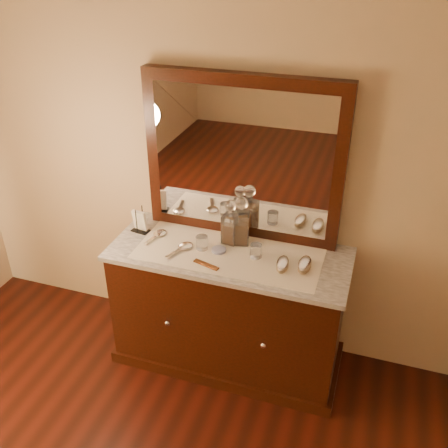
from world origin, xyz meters
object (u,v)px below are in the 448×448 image
Objects in this scene: comb at (206,265)px; decanter_right at (241,226)px; decanter_left at (230,226)px; hand_mirror_outer at (158,234)px; brush_far at (305,265)px; mirror_frame at (243,159)px; dresser_cabinet at (229,309)px; brush_near at (282,264)px; hand_mirror_inner at (183,247)px; napkin_rack at (140,222)px; pin_dish at (219,250)px.

comb is 0.34m from decanter_right.
decanter_left is 0.47m from hand_mirror_outer.
decanter_left is 1.76× the size of brush_far.
comb is (-0.08, -0.42, -0.49)m from mirror_frame.
dresser_cabinet is 0.66m from hand_mirror_outer.
decanter_left is 1.79× the size of brush_near.
hand_mirror_inner is at bearing -132.23° from mirror_frame.
mirror_frame is (0.00, 0.25, 0.94)m from dresser_cabinet.
dresser_cabinet is 6.39× the size of hand_mirror_inner.
decanter_left is (-0.03, -0.14, -0.38)m from mirror_frame.
napkin_rack is (-0.53, 0.23, 0.06)m from comb.
decanter_right is 1.89× the size of brush_far.
decanter_left is at bearing -166.93° from decanter_right.
hand_mirror_outer is (-0.82, 0.09, -0.01)m from brush_near.
pin_dish is 0.16m from comb.
brush_near is 0.61m from hand_mirror_inner.
hand_mirror_inner is (-0.19, 0.12, 0.00)m from comb.
mirror_frame reaches higher than hand_mirror_inner.
dresser_cabinet is 0.58m from brush_near.
hand_mirror_inner is (-0.27, -0.30, -0.49)m from mirror_frame.
pin_dish is (-0.06, -0.26, -0.49)m from mirror_frame.
hand_mirror_inner reaches higher than comb.
dresser_cabinet is 4.50× the size of decanter_right.
brush_far reaches higher than pin_dish.
brush_near reaches higher than comb.
hand_mirror_outer is at bearing 173.44° from pin_dish.
pin_dish is 0.22m from hand_mirror_inner.
napkin_rack is 1.07m from brush_far.
pin_dish reaches higher than dresser_cabinet.
decanter_right reaches higher than hand_mirror_outer.
mirror_frame is 7.44× the size of brush_near.
pin_dish is 0.28× the size of decanter_right.
napkin_rack is 1.04× the size of brush_near.
dresser_cabinet is at bearing -4.00° from hand_mirror_outer.
comb is at bearing -164.58° from brush_near.
decanter_right is at bearing 84.40° from comb.
napkin_rack reaches higher than brush_near.
comb is 0.57× the size of decanter_left.
dresser_cabinet is 0.58m from decanter_right.
comb is (-0.08, -0.18, 0.45)m from dresser_cabinet.
mirror_frame reaches higher than dresser_cabinet.
brush_near is at bearing 31.55° from comb.
dresser_cabinet is at bearing -106.76° from decanter_right.
mirror_frame is 0.65m from comb.
hand_mirror_inner is (0.34, -0.11, -0.05)m from napkin_rack.
decanter_left is 0.41m from brush_near.
brush_near is 0.78× the size of hand_mirror_outer.
comb is 1.02× the size of brush_near.
pin_dish is at bearing 178.64° from brush_far.
napkin_rack is at bearing 174.90° from dresser_cabinet.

